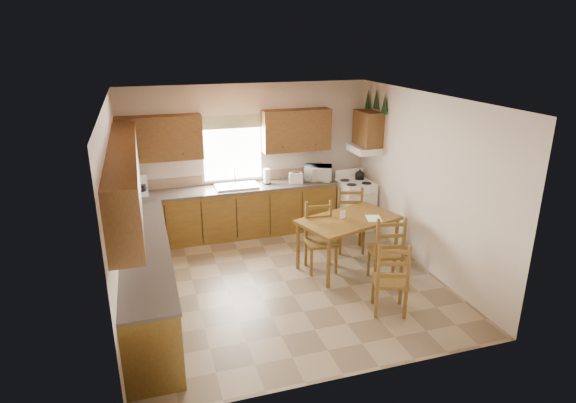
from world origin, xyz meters
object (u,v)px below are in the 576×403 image
object	(u,v)px
chair_near_left	(390,276)
chair_far_left	(321,238)
dining_table	(348,242)
chair_far_right	(351,221)
stove	(354,206)
microwave	(318,173)
chair_near_right	(386,248)

from	to	relation	value
chair_near_left	chair_far_left	bearing A→B (deg)	-52.28
dining_table	chair_far_right	bearing A→B (deg)	43.37
stove	chair_far_left	bearing A→B (deg)	-134.42
chair_far_right	chair_near_left	bearing A→B (deg)	-82.34
stove	chair_near_left	distance (m)	2.93
dining_table	chair_far_right	size ratio (longest dim) A/B	1.44
microwave	chair_near_right	distance (m)	2.42
microwave	dining_table	size ratio (longest dim) A/B	0.31
chair_near_left	chair_far_left	size ratio (longest dim) A/B	0.96
stove	chair_far_left	size ratio (longest dim) A/B	0.84
microwave	dining_table	bearing A→B (deg)	-72.33
dining_table	microwave	bearing A→B (deg)	67.68
microwave	dining_table	distance (m)	1.85
chair_far_left	microwave	bearing A→B (deg)	76.96
dining_table	chair_near_right	xyz separation A→B (m)	(0.33, -0.62, 0.13)
microwave	chair_near_right	xyz separation A→B (m)	(0.19, -2.35, -0.53)
chair_near_right	chair_near_left	bearing A→B (deg)	77.40
stove	dining_table	bearing A→B (deg)	-122.21
stove	microwave	xyz separation A→B (m)	(-0.64, 0.28, 0.61)
stove	chair_near_left	world-z (taller)	chair_near_left
dining_table	chair_far_left	size ratio (longest dim) A/B	1.42
microwave	chair_near_left	world-z (taller)	microwave
dining_table	chair_near_left	xyz separation A→B (m)	(-0.01, -1.38, 0.11)
stove	chair_far_right	distance (m)	1.03
dining_table	chair_near_right	world-z (taller)	chair_near_right
chair_near_right	chair_far_left	distance (m)	1.00
stove	chair_far_right	xyz separation A→B (m)	(-0.48, -0.91, 0.08)
chair_near_right	dining_table	bearing A→B (deg)	-51.10
microwave	chair_far_right	size ratio (longest dim) A/B	0.45
chair_near_right	microwave	bearing A→B (deg)	-74.02
microwave	chair_near_right	world-z (taller)	microwave
microwave	chair_near_left	xyz separation A→B (m)	(-0.15, -3.11, -0.55)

